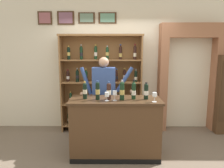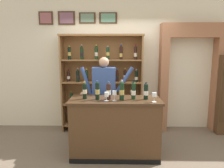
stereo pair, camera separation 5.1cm
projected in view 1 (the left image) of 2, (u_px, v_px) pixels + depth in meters
The scene contains 15 objects.
ground_plane at pixel (116, 155), 3.84m from camera, with size 14.00×14.00×0.02m, color #6B5B4C.
back_wall at pixel (115, 58), 5.04m from camera, with size 12.00×0.19×3.22m.
wine_shelf at pixel (101, 81), 4.85m from camera, with size 1.80×0.35×2.14m.
archway_doorway at pixel (188, 71), 4.94m from camera, with size 1.37×0.45×2.37m.
tasting_counter at pixel (115, 128), 3.76m from camera, with size 1.53×0.63×1.01m.
shopkeeper at pixel (104, 91), 4.20m from camera, with size 1.04×0.22×1.69m.
tasting_bottle_chianti at pixel (85, 90), 3.65m from camera, with size 0.07×0.07×0.30m.
tasting_bottle_riserva at pixel (98, 90), 3.61m from camera, with size 0.07×0.07×0.32m.
tasting_bottle_prosecco at pixel (109, 91), 3.61m from camera, with size 0.07×0.07×0.30m.
tasting_bottle_bianco at pixel (122, 90), 3.59m from camera, with size 0.08×0.08×0.33m.
tasting_bottle_brunello at pixel (134, 90), 3.63m from camera, with size 0.07×0.07×0.33m.
tasting_bottle_grappa at pixel (146, 91), 3.63m from camera, with size 0.07×0.07×0.29m.
wine_glass_spare at pixel (155, 95), 3.46m from camera, with size 0.07×0.07×0.15m.
wine_glass_left at pixel (107, 95), 3.52m from camera, with size 0.07×0.07×0.14m.
wine_glass_center at pixel (115, 94), 3.54m from camera, with size 0.07×0.07×0.16m.
Camera 1 is at (-0.03, -3.58, 1.88)m, focal length 35.07 mm.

